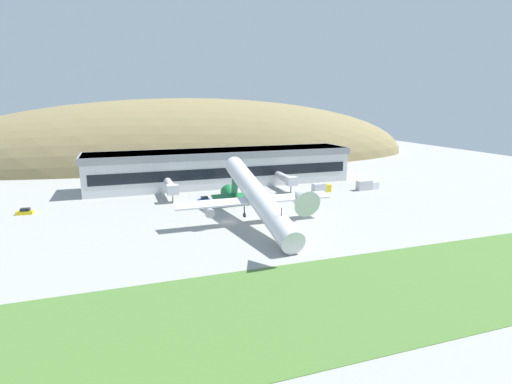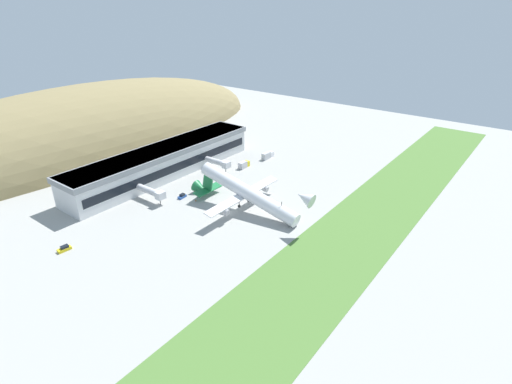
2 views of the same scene
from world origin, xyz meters
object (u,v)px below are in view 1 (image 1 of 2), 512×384
at_px(service_car_0, 204,200).
at_px(fuel_truck, 367,185).
at_px(jetway_1, 286,179).
at_px(traffic_cone_0, 213,206).
at_px(service_car_1, 25,212).
at_px(box_truck, 321,188).
at_px(terminal_building, 222,165).
at_px(cargo_airplane, 257,197).
at_px(jetway_0, 171,186).

distance_m(service_car_0, fuel_truck, 56.55).
distance_m(jetway_1, traffic_cone_0, 32.08).
distance_m(service_car_1, box_truck, 88.24).
bearing_deg(terminal_building, jetway_1, -41.01).
height_order(cargo_airplane, service_car_0, cargo_airplane).
distance_m(jetway_1, box_truck, 12.26).
relative_size(terminal_building, service_car_1, 22.16).
bearing_deg(jetway_1, service_car_0, -166.35).
bearing_deg(jetway_0, cargo_airplane, -63.68).
relative_size(terminal_building, traffic_cone_0, 163.66).
bearing_deg(terminal_building, box_truck, -38.97).
height_order(jetway_1, service_car_1, jetway_1).
relative_size(terminal_building, box_truck, 14.61).
bearing_deg(cargo_airplane, traffic_cone_0, 107.62).
bearing_deg(service_car_1, traffic_cone_0, -9.67).
bearing_deg(fuel_truck, jetway_0, 172.73).
bearing_deg(cargo_airplane, jetway_1, 56.59).
distance_m(jetway_0, fuel_truck, 66.07).
bearing_deg(terminal_building, fuel_truck, -28.74).
xyz_separation_m(jetway_0, cargo_airplane, (16.62, -33.60, 2.95)).
bearing_deg(fuel_truck, cargo_airplane, -152.68).
height_order(service_car_1, fuel_truck, fuel_truck).
relative_size(cargo_airplane, fuel_truck, 6.84).
distance_m(service_car_1, traffic_cone_0, 50.30).
height_order(service_car_0, traffic_cone_0, service_car_0).
height_order(fuel_truck, traffic_cone_0, fuel_truck).
bearing_deg(jetway_0, terminal_building, 38.17).
bearing_deg(traffic_cone_0, service_car_0, 100.88).
relative_size(box_truck, traffic_cone_0, 11.20).
height_order(cargo_airplane, fuel_truck, cargo_airplane).
xyz_separation_m(box_truck, traffic_cone_0, (-38.64, -6.80, -1.16)).
distance_m(jetway_0, service_car_0, 11.84).
relative_size(jetway_0, jetway_1, 1.04).
xyz_separation_m(service_car_1, traffic_cone_0, (49.59, -8.45, -0.41)).
relative_size(fuel_truck, traffic_cone_0, 13.94).
distance_m(cargo_airplane, box_truck, 42.42).
xyz_separation_m(service_car_0, service_car_1, (-48.36, 2.09, 0.02)).
height_order(service_car_0, service_car_1, service_car_1).
distance_m(fuel_truck, box_truck, 16.77).
distance_m(jetway_0, box_truck, 49.33).
xyz_separation_m(jetway_1, cargo_airplane, (-22.37, -33.90, 2.95)).
bearing_deg(service_car_0, cargo_airplane, -73.95).
distance_m(cargo_airplane, service_car_0, 28.39).
xyz_separation_m(jetway_0, traffic_cone_0, (10.19, -13.35, -3.71)).
xyz_separation_m(service_car_0, box_truck, (39.86, 0.44, 0.77)).
bearing_deg(service_car_1, cargo_airplane, -27.13).
xyz_separation_m(service_car_1, box_truck, (88.22, -1.65, 0.75)).
distance_m(service_car_0, service_car_1, 48.41).
height_order(jetway_1, traffic_cone_0, jetway_1).
xyz_separation_m(jetway_1, box_truck, (9.84, -6.85, -2.55)).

